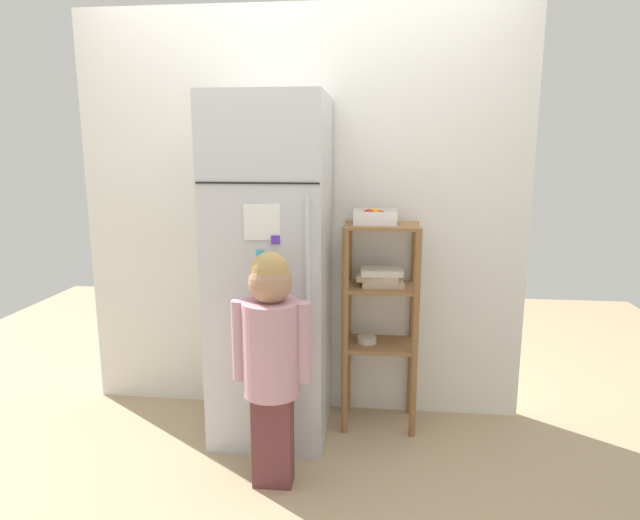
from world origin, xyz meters
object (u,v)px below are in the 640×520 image
(refrigerator, at_px, (271,271))
(child_standing, at_px, (271,347))
(pantry_shelf_unit, at_px, (380,301))
(fruit_bin, at_px, (375,217))

(refrigerator, bearing_deg, child_standing, -78.91)
(pantry_shelf_unit, height_order, fruit_bin, fruit_bin)
(child_standing, distance_m, pantry_shelf_unit, 0.80)
(pantry_shelf_unit, bearing_deg, refrigerator, -166.50)
(child_standing, relative_size, fruit_bin, 4.82)
(refrigerator, bearing_deg, pantry_shelf_unit, 13.50)
(child_standing, height_order, pantry_shelf_unit, pantry_shelf_unit)
(refrigerator, xyz_separation_m, pantry_shelf_unit, (0.58, 0.14, -0.19))
(fruit_bin, bearing_deg, pantry_shelf_unit, -26.21)
(refrigerator, distance_m, pantry_shelf_unit, 0.62)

